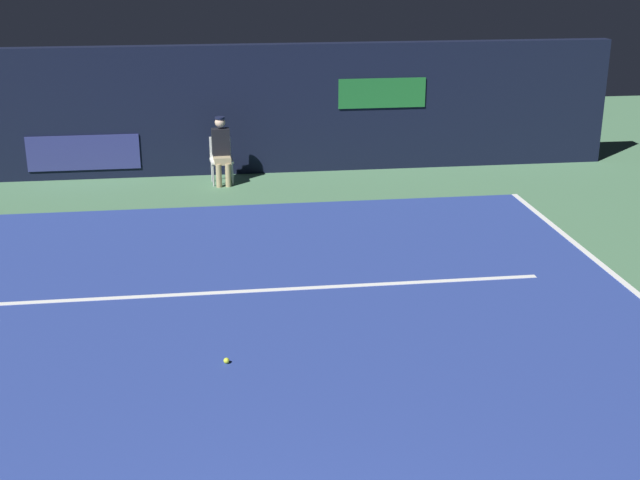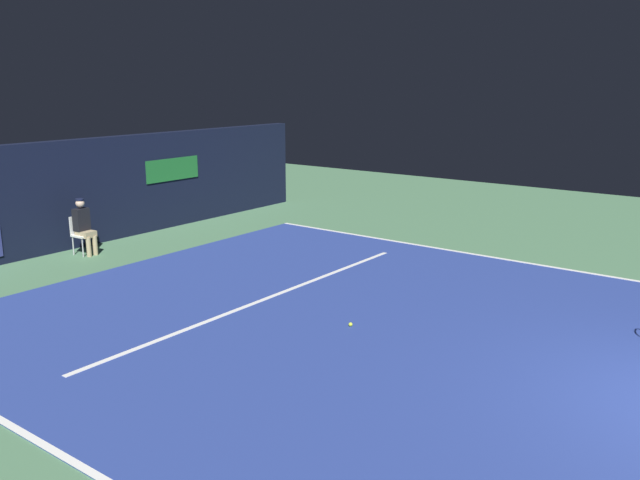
# 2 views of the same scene
# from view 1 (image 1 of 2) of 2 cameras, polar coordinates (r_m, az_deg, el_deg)

# --- Properties ---
(ground_plane) EXTENTS (32.23, 32.23, 0.00)m
(ground_plane) POSITION_cam_1_polar(r_m,az_deg,el_deg) (9.69, -4.78, -8.51)
(ground_plane) COLOR #4C7A56
(court_surface) EXTENTS (10.78, 12.37, 0.01)m
(court_surface) POSITION_cam_1_polar(r_m,az_deg,el_deg) (9.68, -4.78, -8.48)
(court_surface) COLOR navy
(court_surface) RESTS_ON ground
(line_service) EXTENTS (8.41, 0.10, 0.01)m
(line_service) POSITION_cam_1_polar(r_m,az_deg,el_deg) (11.64, -5.37, -3.47)
(line_service) COLOR white
(line_service) RESTS_ON court_surface
(back_wall) EXTENTS (16.08, 0.33, 2.60)m
(back_wall) POSITION_cam_1_polar(r_m,az_deg,el_deg) (17.41, -6.48, 8.65)
(back_wall) COLOR black
(back_wall) RESTS_ON ground
(line_judge_on_chair) EXTENTS (0.47, 0.55, 1.32)m
(line_judge_on_chair) POSITION_cam_1_polar(r_m,az_deg,el_deg) (16.73, -6.65, 6.05)
(line_judge_on_chair) COLOR white
(line_judge_on_chair) RESTS_ON ground
(tennis_ball) EXTENTS (0.07, 0.07, 0.07)m
(tennis_ball) POSITION_cam_1_polar(r_m,az_deg,el_deg) (9.75, -6.30, -8.06)
(tennis_ball) COLOR #CCE033
(tennis_ball) RESTS_ON court_surface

